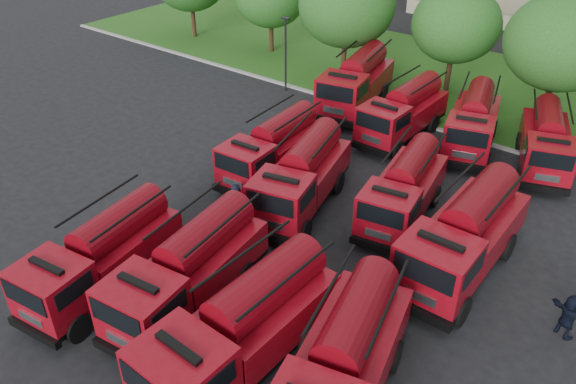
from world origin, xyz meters
name	(u,v)px	position (x,y,z in m)	size (l,w,h in m)	color
ground	(221,275)	(0.00, 0.00, 0.00)	(140.00, 140.00, 0.00)	black
lawn	(470,85)	(0.00, 26.00, 0.06)	(70.00, 16.00, 0.12)	#274F15
curb	(419,124)	(0.00, 17.90, 0.07)	(70.00, 0.30, 0.14)	gray
tree_2	(347,5)	(-8.00, 21.50, 5.35)	(6.72, 6.72, 8.22)	#382314
tree_3	(456,24)	(-1.00, 24.00, 4.68)	(5.88, 5.88, 7.19)	#382314
tree_4	(562,42)	(6.00, 22.50, 5.22)	(6.55, 6.55, 8.01)	#382314
lamp_post_0	(286,50)	(-10.00, 17.20, 2.90)	(0.60, 0.25, 5.11)	black
fire_truck_0	(102,255)	(-3.04, -3.22, 1.60)	(3.33, 7.25, 3.18)	black
fire_truck_1	(189,270)	(0.29, -1.84, 1.68)	(3.42, 7.58, 3.34)	black
fire_truck_2	(243,328)	(3.85, -2.86, 1.77)	(3.00, 7.78, 3.51)	black
fire_truck_3	(343,362)	(7.16, -1.98, 1.69)	(4.16, 7.76, 3.36)	black
fire_truck_4	(273,148)	(-3.39, 7.65, 1.58)	(2.86, 7.01, 3.13)	black
fire_truck_5	(302,176)	(-0.41, 6.15, 1.68)	(4.20, 7.70, 3.33)	black
fire_truck_6	(404,189)	(3.85, 8.22, 1.56)	(3.46, 7.10, 3.10)	black
fire_truck_7	(464,236)	(7.56, 6.23, 1.79)	(2.90, 7.81, 3.55)	black
fire_truck_8	(356,82)	(-4.56, 17.66, 1.80)	(4.22, 8.25, 3.58)	black
fire_truck_9	(403,112)	(-0.14, 15.71, 1.62)	(2.74, 7.14, 3.23)	black
fire_truck_10	(473,122)	(3.60, 16.94, 1.61)	(4.20, 7.42, 3.21)	black
fire_truck_11	(546,141)	(7.56, 17.11, 1.55)	(4.37, 7.15, 3.08)	black
firefighter_4	(237,217)	(-2.24, 3.49, 0.00)	(0.87, 0.57, 1.77)	black
firefighter_5	(562,334)	(12.02, 5.18, 0.00)	(1.69, 0.73, 1.82)	black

